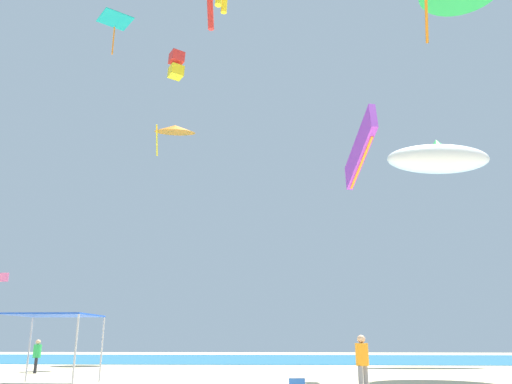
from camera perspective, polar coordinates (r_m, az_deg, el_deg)
The scene contains 10 objects.
ocean_strip at distance 48.61m, azimuth 0.82°, elevation -18.09°, with size 110.00×25.31×0.03m, color #1E6B93.
canopy_tent at distance 21.72m, azimuth -21.60°, elevation -12.94°, with size 3.07×2.72×2.55m.
person_near_tent at distance 17.64m, azimuth 11.76°, elevation -17.69°, with size 0.42×0.42×1.76m.
person_leftmost at distance 29.23m, azimuth -23.25°, elevation -16.21°, with size 0.39×0.41×1.63m.
cooler_box at distance 19.05m, azimuth 4.58°, elevation -20.41°, with size 0.57×0.37×0.35m.
kite_diamond_teal at distance 34.01m, azimuth -15.45°, elevation 17.87°, with size 2.51×2.51×2.47m.
kite_parafoil_purple at distance 23.92m, azimuth 11.54°, elevation 4.60°, with size 0.97×4.61×2.80m.
kite_box_red at distance 40.11m, azimuth -8.88°, elevation 13.83°, with size 1.38×1.37×2.10m.
kite_inflatable_white at distance 40.27m, azimuth 19.66°, elevation 3.52°, with size 7.72×2.97×2.94m.
kite_delta_orange at distance 43.11m, azimuth -9.02°, elevation 6.97°, with size 3.84×3.87×2.86m.
Camera 1 is at (2.27, -18.97, 1.57)m, focal length 35.85 mm.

